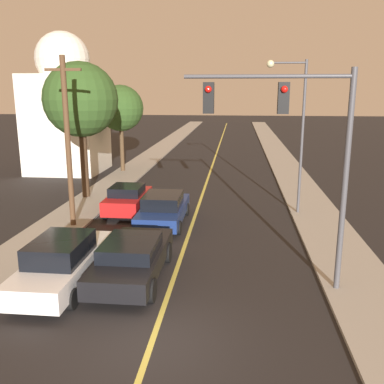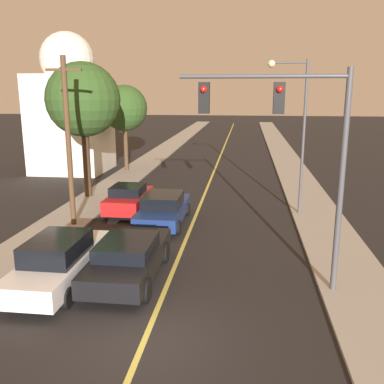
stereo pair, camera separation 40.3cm
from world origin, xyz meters
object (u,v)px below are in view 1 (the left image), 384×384
(car_near_lane_front, at_px, (132,258))
(domed_building_left, at_px, (66,109))
(streetlamp_right, at_px, (294,117))
(car_outer_lane_front, at_px, (63,261))
(utility_pole_left, at_px, (68,140))
(car_near_lane_second, at_px, (164,209))
(car_outer_lane_second, at_px, (128,199))
(traffic_signal_mast, at_px, (296,135))
(tree_left_far, at_px, (81,100))
(tree_left_near, at_px, (120,108))

(car_near_lane_front, relative_size, domed_building_left, 0.48)
(streetlamp_right, bearing_deg, car_near_lane_front, -125.84)
(car_outer_lane_front, bearing_deg, car_near_lane_front, 15.85)
(car_outer_lane_front, height_order, domed_building_left, domed_building_left)
(streetlamp_right, bearing_deg, utility_pole_left, -162.39)
(utility_pole_left, relative_size, domed_building_left, 0.72)
(utility_pole_left, bearing_deg, car_near_lane_second, 12.76)
(domed_building_left, bearing_deg, car_outer_lane_second, -55.85)
(car_outer_lane_front, distance_m, car_outer_lane_second, 8.38)
(traffic_signal_mast, bearing_deg, tree_left_far, 134.27)
(car_outer_lane_second, distance_m, domed_building_left, 13.93)
(utility_pole_left, distance_m, domed_building_left, 14.68)
(car_near_lane_second, height_order, tree_left_near, tree_left_near)
(utility_pole_left, distance_m, tree_left_near, 13.72)
(utility_pole_left, bearing_deg, streetlamp_right, 17.61)
(traffic_signal_mast, bearing_deg, domed_building_left, 127.77)
(tree_left_far, distance_m, domed_building_left, 9.32)
(car_outer_lane_front, bearing_deg, traffic_signal_mast, 3.41)
(traffic_signal_mast, height_order, domed_building_left, domed_building_left)
(utility_pole_left, bearing_deg, car_outer_lane_second, 52.44)
(car_near_lane_second, distance_m, tree_left_near, 14.40)
(car_near_lane_front, bearing_deg, tree_left_near, 105.93)
(traffic_signal_mast, relative_size, streetlamp_right, 0.90)
(utility_pole_left, bearing_deg, tree_left_near, 95.42)
(domed_building_left, bearing_deg, utility_pole_left, -67.86)
(car_outer_lane_second, xyz_separation_m, traffic_signal_mast, (7.23, -7.95, 4.15))
(streetlamp_right, xyz_separation_m, tree_left_near, (-11.50, 10.39, -0.05))
(car_near_lane_front, xyz_separation_m, car_outer_lane_second, (-2.13, 7.78, -0.02))
(domed_building_left, bearing_deg, car_near_lane_front, -62.92)
(streetlamp_right, height_order, tree_left_far, tree_left_far)
(tree_left_near, relative_size, domed_building_left, 0.62)
(car_near_lane_front, xyz_separation_m, car_outer_lane_front, (-2.13, -0.61, 0.03))
(car_outer_lane_second, xyz_separation_m, domed_building_left, (-7.48, 11.03, 4.05))
(tree_left_near, bearing_deg, utility_pole_left, -84.58)
(car_outer_lane_front, relative_size, traffic_signal_mast, 0.77)
(tree_left_far, bearing_deg, car_outer_lane_front, -73.85)
(car_outer_lane_front, bearing_deg, car_near_lane_second, 72.49)
(car_outer_lane_second, relative_size, tree_left_near, 0.60)
(car_near_lane_second, height_order, streetlamp_right, streetlamp_right)
(car_near_lane_second, distance_m, car_outer_lane_second, 2.68)
(streetlamp_right, distance_m, utility_pole_left, 10.75)
(tree_left_far, bearing_deg, streetlamp_right, -10.27)
(traffic_signal_mast, xyz_separation_m, streetlamp_right, (1.03, 8.65, 0.00))
(utility_pole_left, xyz_separation_m, tree_left_near, (-1.29, 13.64, 0.81))
(streetlamp_right, height_order, utility_pole_left, utility_pole_left)
(tree_left_far, bearing_deg, utility_pole_left, -76.54)
(traffic_signal_mast, distance_m, tree_left_far, 15.00)
(traffic_signal_mast, xyz_separation_m, tree_left_far, (-10.46, 10.73, 0.75))
(car_near_lane_second, xyz_separation_m, car_outer_lane_second, (-2.13, 1.62, 0.00))
(car_near_lane_second, relative_size, domed_building_left, 0.47)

